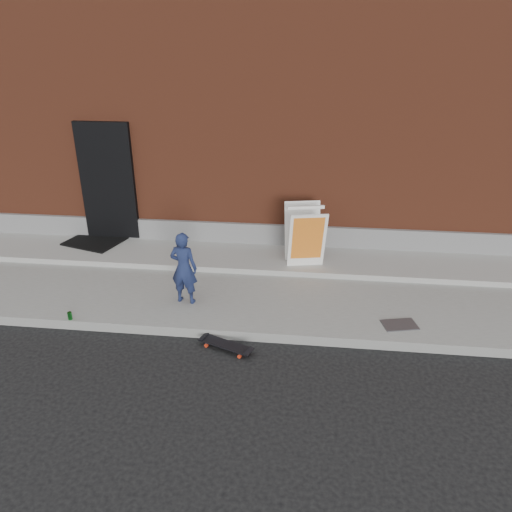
# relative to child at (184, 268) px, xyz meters

# --- Properties ---
(ground) EXTENTS (80.00, 80.00, 0.00)m
(ground) POSITION_rel_child_xyz_m (0.61, -0.77, -0.73)
(ground) COLOR black
(ground) RESTS_ON ground
(sidewalk) EXTENTS (20.00, 3.00, 0.15)m
(sidewalk) POSITION_rel_child_xyz_m (0.61, 0.73, -0.66)
(sidewalk) COLOR gray
(sidewalk) RESTS_ON ground
(apron) EXTENTS (20.00, 1.20, 0.10)m
(apron) POSITION_rel_child_xyz_m (0.61, 1.63, -0.53)
(apron) COLOR gray
(apron) RESTS_ON sidewalk
(building) EXTENTS (20.00, 8.10, 5.00)m
(building) POSITION_rel_child_xyz_m (0.61, 6.23, 1.76)
(building) COLOR brown
(building) RESTS_ON ground
(child) EXTENTS (0.46, 0.34, 1.17)m
(child) POSITION_rel_child_xyz_m (0.00, 0.00, 0.00)
(child) COLOR #1A2349
(child) RESTS_ON sidewalk
(skateboard) EXTENTS (0.79, 0.47, 0.09)m
(skateboard) POSITION_rel_child_xyz_m (0.80, -0.99, -0.66)
(skateboard) COLOR red
(skateboard) RESTS_ON ground
(pizza_sign) EXTENTS (0.77, 0.87, 1.06)m
(pizza_sign) POSITION_rel_child_xyz_m (1.81, 1.41, 0.05)
(pizza_sign) COLOR white
(pizza_sign) RESTS_ON apron
(soda_can) EXTENTS (0.07, 0.07, 0.12)m
(soda_can) POSITION_rel_child_xyz_m (-1.58, -0.72, -0.52)
(soda_can) COLOR #177523
(soda_can) RESTS_ON sidewalk
(doormat) EXTENTS (1.21, 1.08, 0.03)m
(doormat) POSITION_rel_child_xyz_m (-2.29, 1.90, -0.47)
(doormat) COLOR black
(doormat) RESTS_ON apron
(utility_plate) EXTENTS (0.55, 0.42, 0.01)m
(utility_plate) POSITION_rel_child_xyz_m (3.25, -0.33, -0.58)
(utility_plate) COLOR #505054
(utility_plate) RESTS_ON sidewalk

